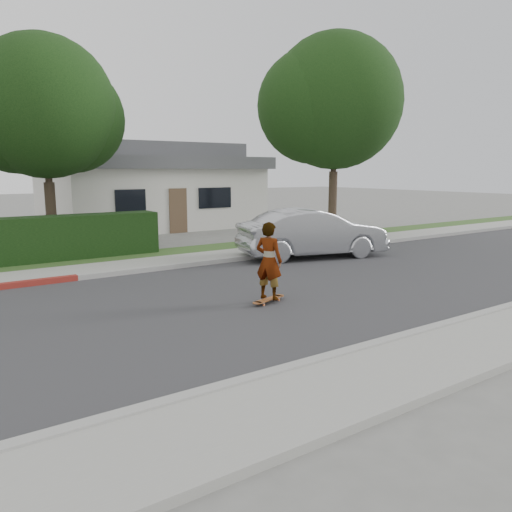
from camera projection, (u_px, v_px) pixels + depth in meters
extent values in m
plane|color=slate|center=(82.00, 325.00, 9.54)|extent=(120.00, 120.00, 0.00)
cube|color=#2D2D30|center=(82.00, 325.00, 9.54)|extent=(60.00, 8.00, 0.01)
cube|color=#9E9E99|center=(175.00, 403.00, 6.19)|extent=(60.00, 0.20, 0.15)
cube|color=gray|center=(210.00, 435.00, 5.46)|extent=(60.00, 1.60, 0.12)
cube|color=#9E9E99|center=(37.00, 282.00, 12.86)|extent=(60.00, 0.20, 0.15)
cube|color=gray|center=(31.00, 277.00, 13.59)|extent=(60.00, 1.60, 0.12)
cube|color=#2D4C1E|center=(20.00, 268.00, 14.90)|extent=(60.00, 1.60, 0.10)
cylinder|color=#33261C|center=(52.00, 219.00, 17.48)|extent=(0.36, 0.36, 2.52)
cylinder|color=#33261C|center=(48.00, 164.00, 17.16)|extent=(0.24, 0.24, 2.10)
sphere|color=black|center=(44.00, 107.00, 16.84)|extent=(4.80, 4.80, 4.80)
sphere|color=black|center=(16.00, 113.00, 16.75)|extent=(4.08, 4.08, 4.08)
sphere|color=black|center=(70.00, 118.00, 17.63)|extent=(3.84, 3.84, 3.84)
cylinder|color=#33261C|center=(332.00, 205.00, 21.54)|extent=(0.36, 0.36, 2.88)
cylinder|color=#33261C|center=(334.00, 154.00, 21.18)|extent=(0.24, 0.24, 2.40)
sphere|color=black|center=(335.00, 102.00, 20.81)|extent=(5.60, 5.60, 5.60)
sphere|color=black|center=(314.00, 106.00, 20.72)|extent=(4.76, 4.76, 4.76)
sphere|color=black|center=(345.00, 111.00, 21.61)|extent=(4.48, 4.48, 4.48)
cube|color=beige|center=(149.00, 197.00, 26.75)|extent=(10.00, 8.00, 3.00)
cube|color=#4C4C51|center=(147.00, 163.00, 26.44)|extent=(10.60, 8.60, 0.60)
cube|color=#4C4C51|center=(147.00, 152.00, 26.34)|extent=(8.40, 6.40, 0.80)
cube|color=black|center=(131.00, 201.00, 22.07)|extent=(1.40, 0.06, 1.00)
cube|color=black|center=(215.00, 198.00, 24.47)|extent=(1.80, 0.06, 1.00)
cube|color=brown|center=(178.00, 211.00, 23.45)|extent=(0.90, 0.06, 2.10)
cylinder|color=#D66C3B|center=(264.00, 305.00, 10.86)|extent=(0.06, 0.05, 0.05)
cylinder|color=#D66C3B|center=(258.00, 304.00, 10.96)|extent=(0.06, 0.05, 0.05)
cylinder|color=#D66C3B|center=(279.00, 300.00, 11.28)|extent=(0.06, 0.05, 0.05)
cylinder|color=#D66C3B|center=(273.00, 299.00, 11.37)|extent=(0.06, 0.05, 0.05)
cube|color=silver|center=(261.00, 302.00, 10.90)|extent=(0.09, 0.17, 0.02)
cube|color=silver|center=(276.00, 298.00, 11.32)|extent=(0.09, 0.17, 0.02)
cube|color=brown|center=(269.00, 299.00, 11.11)|extent=(0.84, 0.43, 0.02)
cylinder|color=brown|center=(257.00, 303.00, 10.79)|extent=(0.25, 0.25, 0.02)
cylinder|color=brown|center=(279.00, 296.00, 11.42)|extent=(0.25, 0.25, 0.02)
imported|color=white|center=(269.00, 261.00, 10.96)|extent=(0.64, 0.74, 1.72)
imported|color=#A6A8AD|center=(312.00, 233.00, 16.89)|extent=(5.27, 2.99, 1.64)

